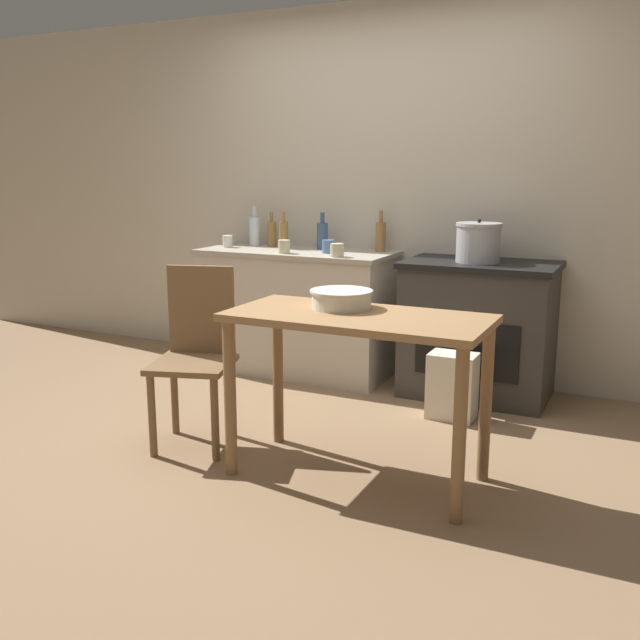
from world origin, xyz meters
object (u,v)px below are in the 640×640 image
object	(u,v)px
cup_center_right	(284,247)
bottle_mid_left	(284,234)
bottle_center_left	(272,233)
cup_far_right	(228,241)
work_table	(358,342)
stock_pot	(478,242)
bottle_left	(255,230)
cup_right	(337,250)
bottle_far_left	(322,235)
chair	(196,351)
flour_sack	(452,386)
cup_mid_right	(328,246)
mixing_bowl_large	(341,298)
stove	(478,329)
bottle_center	(381,236)

from	to	relation	value
cup_center_right	bottle_mid_left	bearing A→B (deg)	119.13
bottle_center_left	cup_far_right	distance (m)	0.33
work_table	stock_pot	bearing A→B (deg)	82.51
work_table	bottle_mid_left	bearing A→B (deg)	128.47
bottle_mid_left	bottle_center_left	xyz separation A→B (m)	(-0.15, 0.09, -0.01)
bottle_mid_left	bottle_left	bearing A→B (deg)	164.97
stock_pot	cup_right	bearing A→B (deg)	-167.73
bottle_far_left	bottle_center_left	distance (m)	0.42
chair	bottle_center_left	distance (m)	1.72
cup_right	bottle_mid_left	bearing A→B (deg)	152.94
flour_sack	bottle_mid_left	size ratio (longest dim) A/B	1.48
cup_mid_right	mixing_bowl_large	bearing A→B (deg)	-62.53
stock_pot	cup_far_right	xyz separation A→B (m)	(-1.83, -0.01, -0.07)
stove	stock_pot	world-z (taller)	stock_pot
chair	bottle_left	xyz separation A→B (m)	(-0.58, 1.58, 0.49)
stock_pot	bottle_center_left	xyz separation A→B (m)	(-1.57, 0.18, -0.02)
stove	bottle_left	xyz separation A→B (m)	(-1.73, 0.14, 0.55)
bottle_mid_left	work_table	bearing A→B (deg)	-51.53
cup_center_right	cup_mid_right	world-z (taller)	cup_center_right
bottle_center	cup_far_right	bearing A→B (deg)	-168.07
bottle_center	chair	bearing A→B (deg)	-103.87
cup_center_right	bottle_center_left	bearing A→B (deg)	130.08
flour_sack	mixing_bowl_large	bearing A→B (deg)	-109.39
bottle_left	stove	bearing A→B (deg)	-4.47
bottle_center	stock_pot	bearing A→B (deg)	-16.69
flour_sack	cup_center_right	bearing A→B (deg)	166.81
bottle_far_left	bottle_left	world-z (taller)	bottle_left
bottle_mid_left	bottle_center_left	bearing A→B (deg)	148.27
bottle_far_left	cup_far_right	distance (m)	0.71
bottle_far_left	bottle_left	bearing A→B (deg)	-179.28
work_table	bottle_center_left	xyz separation A→B (m)	(-1.38, 1.64, 0.31)
cup_center_right	cup_far_right	distance (m)	0.57
mixing_bowl_large	bottle_center	world-z (taller)	bottle_center
work_table	flour_sack	xyz separation A→B (m)	(0.19, 1.00, -0.47)
stove	bottle_far_left	distance (m)	1.30
mixing_bowl_large	cup_mid_right	size ratio (longest dim) A/B	3.39
bottle_mid_left	cup_center_right	distance (m)	0.30
flour_sack	bottle_center_left	xyz separation A→B (m)	(-1.57, 0.65, 0.78)
bottle_mid_left	cup_far_right	xyz separation A→B (m)	(-0.41, -0.10, -0.06)
cup_center_right	cup_right	bearing A→B (deg)	-3.70
chair	cup_center_right	bearing A→B (deg)	79.53
stove	cup_mid_right	distance (m)	1.14
bottle_left	bottle_center	distance (m)	0.98
flour_sack	stock_pot	bearing A→B (deg)	89.45
chair	bottle_center	distance (m)	1.75
flour_sack	cup_right	world-z (taller)	cup_right
stock_pot	bottle_center	size ratio (longest dim) A/B	1.00
stock_pot	cup_far_right	world-z (taller)	stock_pot
stock_pot	bottle_left	distance (m)	1.72
bottle_far_left	work_table	bearing A→B (deg)	-59.49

